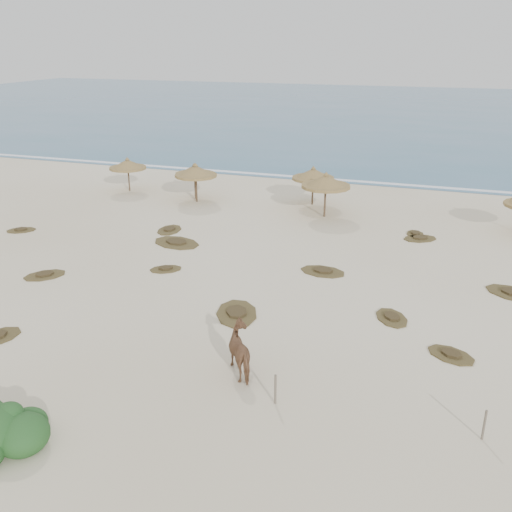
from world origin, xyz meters
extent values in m
plane|color=beige|center=(0.00, 0.00, 0.00)|extent=(160.00, 160.00, 0.00)
cube|color=#2B6081|center=(0.00, 75.00, 0.00)|extent=(200.00, 100.00, 0.01)
cube|color=white|center=(0.00, 26.00, 0.00)|extent=(70.00, 0.60, 0.01)
cylinder|color=brown|center=(-14.38, 17.59, 0.95)|extent=(0.11, 0.11, 1.90)
cylinder|color=olive|center=(-14.38, 17.59, 1.74)|extent=(2.78, 2.78, 0.16)
cone|color=olive|center=(-14.38, 17.59, 2.03)|extent=(2.69, 2.69, 0.68)
cone|color=olive|center=(-14.38, 17.59, 2.44)|extent=(0.33, 0.33, 0.20)
cylinder|color=brown|center=(-8.80, 17.16, 0.96)|extent=(0.11, 0.11, 1.92)
cylinder|color=olive|center=(-8.80, 17.16, 1.76)|extent=(3.54, 3.54, 0.16)
cone|color=olive|center=(-8.80, 17.16, 2.06)|extent=(3.42, 3.42, 0.69)
cone|color=olive|center=(-8.80, 17.16, 2.47)|extent=(0.33, 0.33, 0.20)
cylinder|color=brown|center=(-8.39, 16.47, 1.02)|extent=(0.12, 0.12, 2.04)
cylinder|color=olive|center=(-8.39, 16.47, 1.86)|extent=(3.28, 3.28, 0.17)
cone|color=olive|center=(-8.39, 16.47, 2.18)|extent=(3.17, 3.17, 0.73)
cone|color=olive|center=(-8.39, 16.47, 2.62)|extent=(0.35, 0.35, 0.21)
cylinder|color=brown|center=(-0.57, 18.31, 1.00)|extent=(0.11, 0.11, 2.00)
cylinder|color=olive|center=(-0.57, 18.31, 1.83)|extent=(3.31, 3.31, 0.17)
cone|color=olive|center=(-0.57, 18.31, 2.15)|extent=(3.20, 3.20, 0.72)
cone|color=olive|center=(-0.57, 18.31, 2.58)|extent=(0.34, 0.34, 0.21)
cylinder|color=brown|center=(0.82, 15.80, 1.09)|extent=(0.12, 0.12, 2.18)
cylinder|color=olive|center=(0.82, 15.80, 1.99)|extent=(3.70, 3.70, 0.19)
cone|color=olive|center=(0.82, 15.80, 2.33)|extent=(3.58, 3.58, 0.78)
cone|color=olive|center=(0.82, 15.80, 2.80)|extent=(0.37, 0.37, 0.23)
imported|color=brown|center=(2.10, -3.01, 0.83)|extent=(1.95, 2.10, 1.67)
cylinder|color=#6E6252|center=(3.62, -4.35, 0.51)|extent=(0.09, 0.09, 1.03)
cylinder|color=#6E6252|center=(9.70, -4.11, 0.49)|extent=(0.09, 0.09, 0.98)
ellipsoid|color=#275122|center=(-2.43, -8.55, 0.42)|extent=(1.50, 1.50, 1.12)
ellipsoid|color=#275122|center=(-2.71, -7.99, 0.33)|extent=(1.12, 1.12, 0.84)
ellipsoid|color=#275122|center=(-2.99, -8.36, 0.84)|extent=(0.84, 0.84, 0.63)
camera|label=1|loc=(7.84, -18.75, 10.68)|focal=40.00mm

